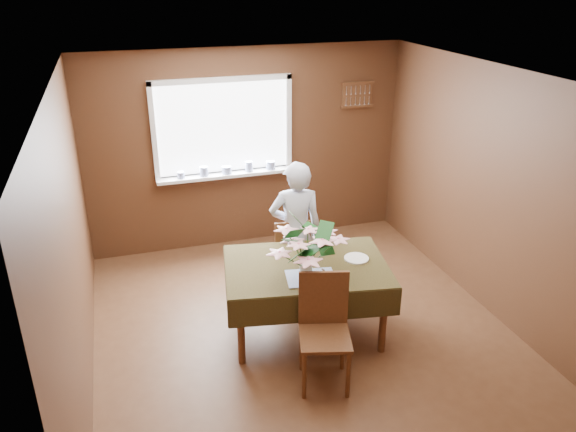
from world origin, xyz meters
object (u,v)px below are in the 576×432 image
object	(u,v)px
chair_far	(291,252)
chair_near	(324,325)
dining_table	(306,273)
flower_bouquet	(306,245)
seated_woman	(296,231)

from	to	relation	value
chair_far	chair_near	distance (m)	1.46
dining_table	chair_far	distance (m)	0.79
dining_table	chair_far	xyz separation A→B (m)	(0.08, 0.76, -0.16)
dining_table	flower_bouquet	xyz separation A→B (m)	(-0.08, -0.21, 0.42)
flower_bouquet	chair_far	bearing A→B (deg)	80.45
chair_far	chair_near	bearing A→B (deg)	88.41
flower_bouquet	chair_near	bearing A→B (deg)	-89.73
dining_table	seated_woman	bearing A→B (deg)	90.00
dining_table	chair_near	xyz separation A→B (m)	(-0.08, -0.69, -0.12)
chair_near	flower_bouquet	bearing A→B (deg)	105.52
seated_woman	flower_bouquet	distance (m)	0.98
chair_near	seated_woman	xyz separation A→B (m)	(0.20, 1.39, 0.23)
dining_table	flower_bouquet	bearing A→B (deg)	-100.75
dining_table	chair_far	size ratio (longest dim) A/B	1.89
chair_far	seated_woman	world-z (taller)	seated_woman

